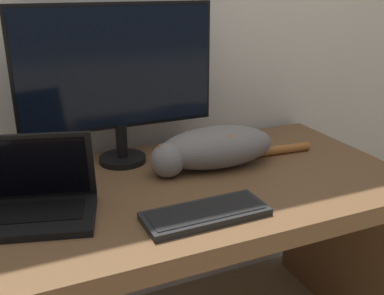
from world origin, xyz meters
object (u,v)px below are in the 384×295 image
(monitor, at_px, (118,75))
(external_keyboard, at_px, (205,214))
(laptop, at_px, (30,201))
(cat, at_px, (213,147))

(monitor, distance_m, external_keyboard, 0.58)
(laptop, xyz_separation_m, cat, (0.61, 0.11, 0.03))
(laptop, xyz_separation_m, external_keyboard, (0.43, -0.19, -0.04))
(monitor, distance_m, laptop, 0.51)
(monitor, distance_m, cat, 0.40)
(monitor, bearing_deg, laptop, -139.06)
(cat, bearing_deg, monitor, 150.81)
(monitor, relative_size, cat, 1.06)
(monitor, bearing_deg, cat, -33.07)
(external_keyboard, xyz_separation_m, cat, (0.17, 0.31, 0.06))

